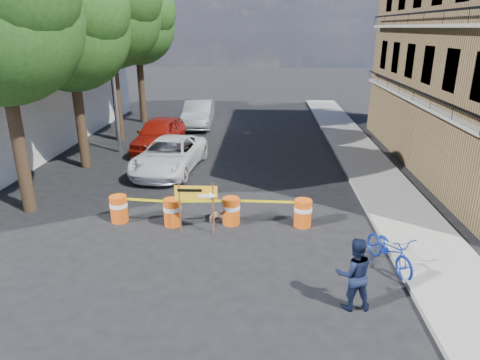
# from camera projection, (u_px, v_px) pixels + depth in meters

# --- Properties ---
(ground) EXTENTS (120.00, 120.00, 0.00)m
(ground) POSITION_uv_depth(u_px,v_px,m) (216.00, 242.00, 12.87)
(ground) COLOR black
(ground) RESTS_ON ground
(sidewalk_east) EXTENTS (2.40, 40.00, 0.15)m
(sidewalk_east) POSITION_uv_depth(u_px,v_px,m) (376.00, 178.00, 18.16)
(sidewalk_east) COLOR gray
(sidewalk_east) RESTS_ON ground
(tree_mid_a) EXTENTS (5.25, 5.00, 8.68)m
(tree_mid_a) POSITION_uv_depth(u_px,v_px,m) (70.00, 30.00, 17.79)
(tree_mid_a) COLOR #332316
(tree_mid_a) RESTS_ON ground
(tree_mid_b) EXTENTS (5.67, 5.40, 9.62)m
(tree_mid_b) POSITION_uv_depth(u_px,v_px,m) (110.00, 15.00, 22.25)
(tree_mid_b) COLOR #332316
(tree_mid_b) RESTS_ON ground
(tree_far) EXTENTS (5.04, 4.80, 8.84)m
(tree_far) POSITION_uv_depth(u_px,v_px,m) (138.00, 25.00, 27.12)
(tree_far) COLOR #332316
(tree_far) RESTS_ON ground
(streetlamp) EXTENTS (1.25, 0.18, 8.00)m
(streetlamp) POSITION_uv_depth(u_px,v_px,m) (113.00, 65.00, 20.65)
(streetlamp) COLOR gray
(streetlamp) RESTS_ON ground
(barrel_far_left) EXTENTS (0.58, 0.58, 0.90)m
(barrel_far_left) POSITION_uv_depth(u_px,v_px,m) (119.00, 208.00, 14.09)
(barrel_far_left) COLOR #D2500C
(barrel_far_left) RESTS_ON ground
(barrel_mid_left) EXTENTS (0.58, 0.58, 0.90)m
(barrel_mid_left) POSITION_uv_depth(u_px,v_px,m) (172.00, 212.00, 13.82)
(barrel_mid_left) COLOR #D2500C
(barrel_mid_left) RESTS_ON ground
(barrel_mid_right) EXTENTS (0.58, 0.58, 0.90)m
(barrel_mid_right) POSITION_uv_depth(u_px,v_px,m) (231.00, 210.00, 13.91)
(barrel_mid_right) COLOR #D2500C
(barrel_mid_right) RESTS_ON ground
(barrel_far_right) EXTENTS (0.58, 0.58, 0.90)m
(barrel_far_right) POSITION_uv_depth(u_px,v_px,m) (303.00, 212.00, 13.76)
(barrel_far_right) COLOR #D2500C
(barrel_far_right) RESTS_ON ground
(detour_sign) EXTENTS (1.31, 0.25, 1.68)m
(detour_sign) POSITION_uv_depth(u_px,v_px,m) (201.00, 197.00, 12.99)
(detour_sign) COLOR #592D19
(detour_sign) RESTS_ON ground
(pedestrian) EXTENTS (0.91, 0.74, 1.75)m
(pedestrian) POSITION_uv_depth(u_px,v_px,m) (354.00, 274.00, 9.59)
(pedestrian) COLOR black
(pedestrian) RESTS_ON ground
(bicycle) EXTENTS (1.01, 1.21, 1.97)m
(bicycle) POSITION_uv_depth(u_px,v_px,m) (392.00, 234.00, 11.21)
(bicycle) COLOR #1534AE
(bicycle) RESTS_ON ground
(dog) EXTENTS (0.64, 0.30, 0.54)m
(dog) POSITION_uv_depth(u_px,v_px,m) (219.00, 217.00, 13.91)
(dog) COLOR tan
(dog) RESTS_ON ground
(suv_white) EXTENTS (2.97, 5.47, 1.46)m
(suv_white) POSITION_uv_depth(u_px,v_px,m) (169.00, 155.00, 19.06)
(suv_white) COLOR white
(suv_white) RESTS_ON ground
(sedan_red) EXTENTS (2.24, 5.00, 1.67)m
(sedan_red) POSITION_uv_depth(u_px,v_px,m) (159.00, 134.00, 22.35)
(sedan_red) COLOR #A5170D
(sedan_red) RESTS_ON ground
(sedan_silver) EXTENTS (1.95, 5.04, 1.64)m
(sedan_silver) POSITION_uv_depth(u_px,v_px,m) (198.00, 114.00, 27.72)
(sedan_silver) COLOR #B8BCC0
(sedan_silver) RESTS_ON ground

